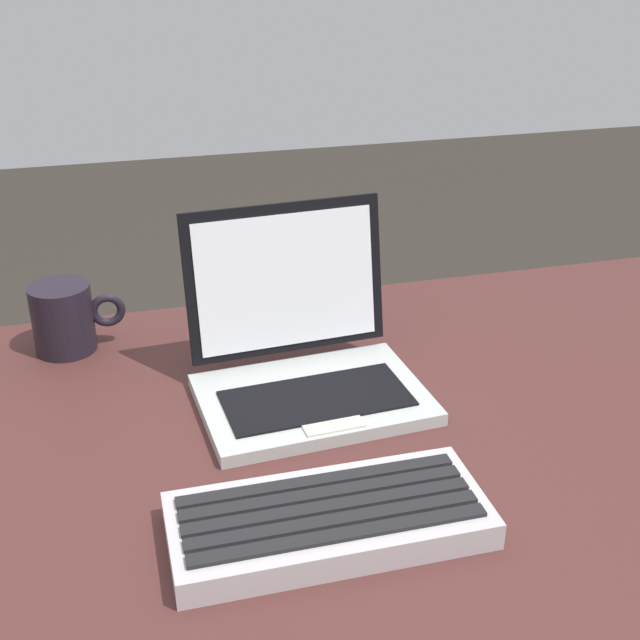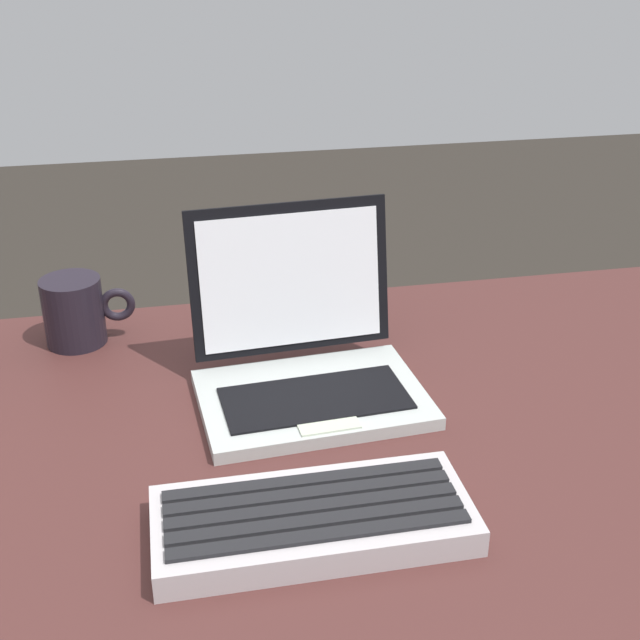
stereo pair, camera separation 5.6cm
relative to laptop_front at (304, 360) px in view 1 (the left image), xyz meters
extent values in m
cube|color=#492523|center=(-0.04, -0.09, -0.06)|extent=(1.75, 0.76, 0.03)
cube|color=#B7BDB9|center=(0.00, -0.03, -0.04)|extent=(0.29, 0.21, 0.02)
cube|color=black|center=(0.00, -0.05, -0.03)|extent=(0.23, 0.12, 0.00)
cube|color=beige|center=(0.01, -0.11, -0.03)|extent=(0.07, 0.04, 0.00)
cube|color=black|center=(-0.01, 0.08, 0.08)|extent=(0.26, 0.06, 0.19)
cube|color=white|center=(0.00, 0.07, 0.08)|extent=(0.23, 0.05, 0.17)
cube|color=#59CCF2|center=(0.00, 0.07, 0.06)|extent=(0.22, 0.02, 0.01)
cube|color=#BFB7B9|center=(-0.05, -0.27, -0.03)|extent=(0.31, 0.14, 0.03)
cube|color=black|center=(-0.05, -0.31, -0.01)|extent=(0.29, 0.02, 0.00)
cube|color=black|center=(-0.05, -0.29, -0.01)|extent=(0.29, 0.02, 0.00)
cube|color=black|center=(-0.05, -0.27, -0.01)|extent=(0.29, 0.02, 0.00)
cube|color=black|center=(-0.05, -0.24, -0.01)|extent=(0.29, 0.02, 0.00)
cube|color=black|center=(-0.05, -0.22, -0.01)|extent=(0.29, 0.02, 0.00)
cylinder|color=black|center=(-0.29, 0.20, 0.00)|extent=(0.08, 0.08, 0.10)
torus|color=black|center=(-0.23, 0.20, 0.01)|extent=(0.05, 0.01, 0.05)
camera|label=1|loc=(-0.22, -0.90, 0.51)|focal=47.50mm
camera|label=2|loc=(-0.16, -0.91, 0.51)|focal=47.50mm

